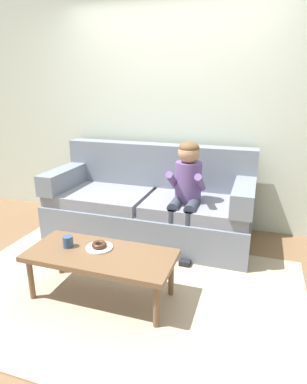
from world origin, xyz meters
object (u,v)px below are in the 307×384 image
toy_controller (56,258)px  coffee_table (101,258)px  person_child (186,187)px  mug (68,242)px  couch (150,206)px  donut (99,245)px

toy_controller → coffee_table: bearing=-54.6°
coffee_table → person_child: (0.44, 0.99, 0.32)m
person_child → mug: person_child is taller
couch → coffee_table: (0.01, -1.20, 0.00)m
couch → coffee_table: couch is taller
donut → toy_controller: 0.83m
couch → mug: couch is taller
coffee_table → toy_controller: (-0.69, 0.38, -0.33)m
person_child → toy_controller: size_ratio=4.87×
person_child → coffee_table: bearing=-113.7°
coffee_table → donut: (-0.04, 0.07, 0.07)m
person_child → donut: 1.07m
coffee_table → toy_controller: coffee_table is taller
couch → coffee_table: size_ratio=1.91×
coffee_table → person_child: size_ratio=1.03×
donut → toy_controller: size_ratio=0.53×
person_child → donut: bearing=-117.3°
mug → coffee_table: bearing=-2.9°
couch → mug: (-0.28, -1.19, 0.09)m
donut → mug: (-0.25, -0.05, 0.01)m
toy_controller → person_child: bearing=2.6°
person_child → donut: (-0.48, -0.93, -0.25)m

